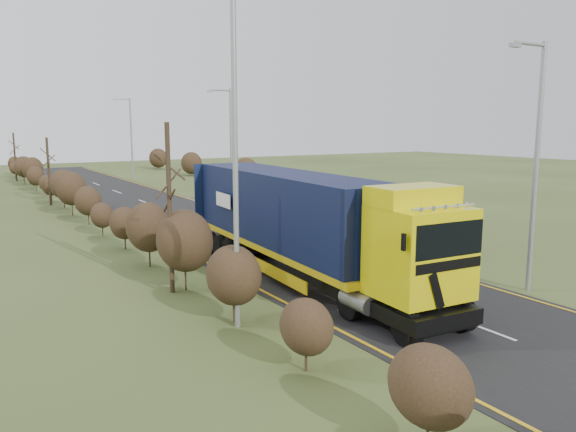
% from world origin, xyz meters
% --- Properties ---
extents(ground, '(160.00, 160.00, 0.00)m').
position_xyz_m(ground, '(0.00, 0.00, 0.00)').
color(ground, '#39461E').
rests_on(ground, ground).
extents(road, '(8.00, 120.00, 0.02)m').
position_xyz_m(road, '(0.00, 10.00, 0.01)').
color(road, black).
rests_on(road, ground).
extents(layby, '(6.00, 18.00, 0.02)m').
position_xyz_m(layby, '(6.50, 20.00, 0.01)').
color(layby, '#302E2B').
rests_on(layby, ground).
extents(lane_markings, '(7.52, 116.00, 0.01)m').
position_xyz_m(lane_markings, '(0.00, 9.69, 0.03)').
color(lane_markings, gold).
rests_on(lane_markings, road).
extents(hedgerow, '(2.24, 102.04, 6.05)m').
position_xyz_m(hedgerow, '(-6.00, 7.89, 1.62)').
color(hedgerow, black).
rests_on(hedgerow, ground).
extents(lorry, '(3.31, 15.32, 4.23)m').
position_xyz_m(lorry, '(-1.78, 2.74, 2.40)').
color(lorry, black).
rests_on(lorry, ground).
extents(car_red_hatchback, '(1.92, 3.66, 1.19)m').
position_xyz_m(car_red_hatchback, '(7.48, 14.55, 0.59)').
color(car_red_hatchback, '#A70808').
rests_on(car_red_hatchback, ground).
extents(car_blue_sedan, '(1.73, 4.26, 1.37)m').
position_xyz_m(car_blue_sedan, '(8.01, 19.50, 0.69)').
color(car_blue_sedan, '#0A0C3B').
rests_on(car_blue_sedan, ground).
extents(streetlight_near, '(1.87, 0.18, 8.76)m').
position_xyz_m(streetlight_near, '(4.49, -2.56, 4.82)').
color(streetlight_near, gray).
rests_on(streetlight_near, ground).
extents(streetlight_mid, '(1.82, 0.18, 8.51)m').
position_xyz_m(streetlight_mid, '(4.50, 21.89, 4.67)').
color(streetlight_mid, gray).
rests_on(streetlight_mid, ground).
extents(streetlight_far, '(1.89, 0.18, 8.88)m').
position_xyz_m(streetlight_far, '(4.49, 46.70, 4.89)').
color(streetlight_far, gray).
rests_on(streetlight_far, ground).
extents(left_pole, '(0.16, 0.16, 9.94)m').
position_xyz_m(left_pole, '(-6.06, -0.37, 4.97)').
color(left_pole, gray).
rests_on(left_pole, ground).
extents(speed_sign, '(0.60, 0.10, 2.17)m').
position_xyz_m(speed_sign, '(4.20, 12.52, 1.50)').
color(speed_sign, gray).
rests_on(speed_sign, ground).
extents(warning_board, '(0.62, 0.11, 1.63)m').
position_xyz_m(warning_board, '(5.80, 21.67, 0.96)').
color(warning_board, gray).
rests_on(warning_board, ground).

